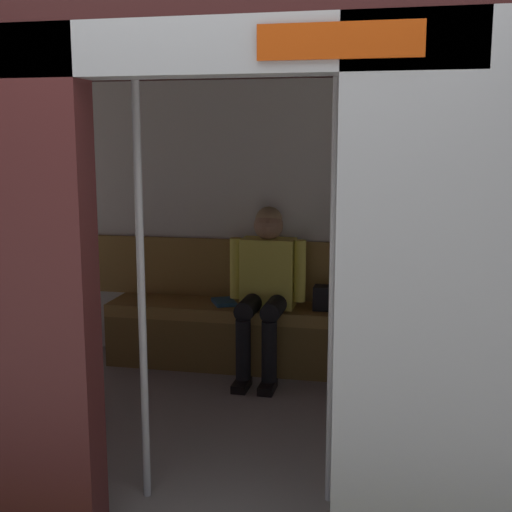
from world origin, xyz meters
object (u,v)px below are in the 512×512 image
Objects in this scene: bench_seat at (295,324)px; person_seated at (266,280)px; train_car at (257,176)px; grab_pole_door at (141,282)px; handbag at (332,298)px; book at (224,302)px; grab_pole_far at (333,284)px.

person_seated reaches higher than bench_seat.
train_car is 1.00m from grab_pole_door.
grab_pole_door is at bearing 69.95° from handbag.
handbag is 0.80m from book.
person_seated is (0.14, -0.97, -0.79)m from train_car.
train_car is at bearing -54.61° from grab_pole_far.
handbag is (-0.46, -0.08, -0.13)m from person_seated.
grab_pole_door reaches higher than bench_seat.
person_seated is at bearing 10.14° from handbag.
grab_pole_far reaches higher than book.
bench_seat is at bearing -76.04° from grab_pole_far.
bench_seat is (-0.06, -1.02, -1.11)m from train_car.
train_car is 0.95m from grab_pole_far.
person_seated is at bearing -81.85° from train_car.
bench_seat is at bearing 6.77° from handbag.
bench_seat is at bearing -165.63° from person_seated.
grab_pole_door is at bearing 82.92° from person_seated.
train_car is 3.07× the size of grab_pole_door.
train_car is at bearing 86.48° from bench_seat.
grab_pole_far is (-0.43, 1.71, 0.68)m from bench_seat.
handbag is (-0.32, -1.06, -0.92)m from train_car.
grab_pole_door reaches higher than book.
person_seated is (0.20, 0.05, 0.33)m from bench_seat.
grab_pole_far reaches higher than handbag.
grab_pole_far is at bearing 91.42° from book.
grab_pole_far is at bearing -170.79° from grab_pole_door.
handbag is at bearing -84.60° from grab_pole_far.
grab_pole_far is (-0.49, 0.69, -0.44)m from train_car.
grab_pole_door is (0.22, 1.80, 0.35)m from person_seated.
bench_seat is 10.73× the size of handbag.
grab_pole_far is (-0.96, 1.76, 0.55)m from book.
grab_pole_door is (0.43, 1.85, 0.68)m from bench_seat.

